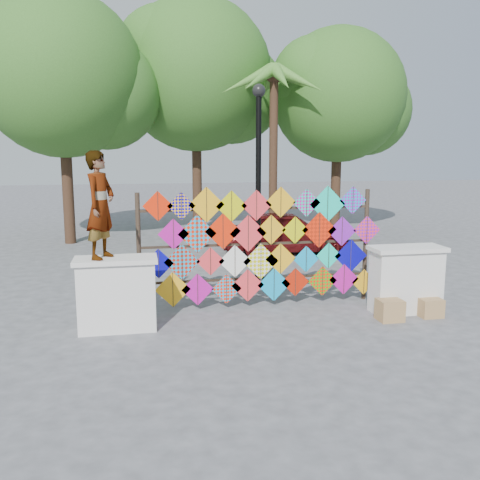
% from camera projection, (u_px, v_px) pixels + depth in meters
% --- Properties ---
extents(ground, '(80.00, 80.00, 0.00)m').
position_uv_depth(ground, '(266.00, 317.00, 10.00)').
color(ground, gray).
rests_on(ground, ground).
extents(parapet_left, '(1.40, 0.65, 1.28)m').
position_uv_depth(parapet_left, '(117.00, 293.00, 9.18)').
color(parapet_left, silver).
rests_on(parapet_left, ground).
extents(parapet_right, '(1.40, 0.65, 1.28)m').
position_uv_depth(parapet_right, '(406.00, 279.00, 10.21)').
color(parapet_right, silver).
rests_on(parapet_right, ground).
extents(kite_rack, '(4.91, 0.24, 2.40)m').
position_uv_depth(kite_rack, '(261.00, 246.00, 10.51)').
color(kite_rack, '#32261C').
rests_on(kite_rack, ground).
extents(tree_west, '(5.85, 5.20, 8.01)m').
position_uv_depth(tree_west, '(65.00, 77.00, 16.99)').
color(tree_west, '#442D1D').
rests_on(tree_west, ground).
extents(tree_mid, '(6.30, 5.60, 8.61)m').
position_uv_depth(tree_mid, '(198.00, 76.00, 19.72)').
color(tree_mid, '#442D1D').
rests_on(tree_mid, ground).
extents(tree_east, '(5.40, 4.80, 7.42)m').
position_uv_depth(tree_east, '(340.00, 96.00, 19.35)').
color(tree_east, '#442D1D').
rests_on(tree_east, ground).
extents(palm_tree, '(3.62, 3.62, 5.83)m').
position_uv_depth(palm_tree, '(274.00, 91.00, 17.33)').
color(palm_tree, '#442D1D').
rests_on(palm_tree, ground).
extents(vendor_woman, '(0.68, 0.78, 1.80)m').
position_uv_depth(vendor_woman, '(100.00, 205.00, 8.89)').
color(vendor_woman, '#99999E').
rests_on(vendor_woman, parapet_left).
extents(sedan, '(3.93, 1.93, 1.29)m').
position_uv_depth(sedan, '(285.00, 232.00, 16.09)').
color(sedan, '#5A0F11').
rests_on(sedan, ground).
extents(lamppost, '(0.28, 0.28, 4.46)m').
position_uv_depth(lamppost, '(258.00, 168.00, 11.54)').
color(lamppost, black).
rests_on(lamppost, ground).
extents(cardboard_box_near, '(0.44, 0.39, 0.39)m').
position_uv_depth(cardboard_box_near, '(390.00, 310.00, 9.77)').
color(cardboard_box_near, '#B07B55').
rests_on(cardboard_box_near, ground).
extents(cardboard_box_far, '(0.41, 0.38, 0.35)m').
position_uv_depth(cardboard_box_far, '(430.00, 307.00, 10.01)').
color(cardboard_box_far, '#B07B55').
rests_on(cardboard_box_far, ground).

